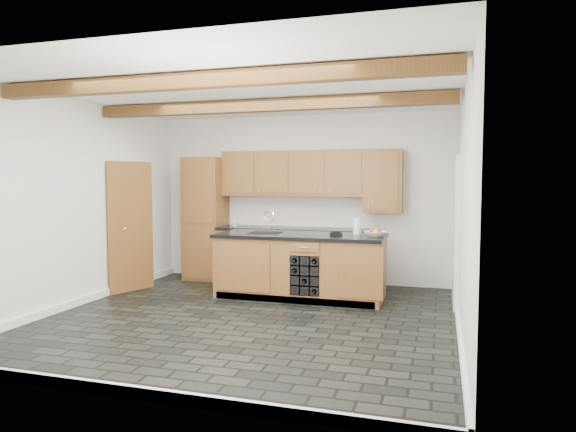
# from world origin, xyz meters

# --- Properties ---
(ground) EXTENTS (5.00, 5.00, 0.00)m
(ground) POSITION_xyz_m (0.00, 0.00, 0.00)
(ground) COLOR black
(ground) RESTS_ON ground
(room_shell) EXTENTS (5.01, 5.00, 5.00)m
(room_shell) POSITION_xyz_m (-0.09, 0.53, 1.53)
(room_shell) COLOR white
(room_shell) RESTS_ON ground
(back_cabinetry) EXTENTS (3.65, 0.62, 2.20)m
(back_cabinetry) POSITION_xyz_m (-0.38, 2.24, 0.98)
(back_cabinetry) COLOR brown
(back_cabinetry) RESTS_ON ground
(island) EXTENTS (2.48, 0.96, 0.93)m
(island) POSITION_xyz_m (0.31, 1.28, 0.46)
(island) COLOR brown
(island) RESTS_ON ground
(faucet) EXTENTS (0.45, 0.40, 0.34)m
(faucet) POSITION_xyz_m (-0.25, 1.33, 0.96)
(faucet) COLOR black
(faucet) RESTS_ON island
(kitchen_scale) EXTENTS (0.19, 0.15, 0.05)m
(kitchen_scale) POSITION_xyz_m (0.83, 1.27, 0.95)
(kitchen_scale) COLOR black
(kitchen_scale) RESTS_ON island
(fruit_bowl) EXTENTS (0.36, 0.36, 0.07)m
(fruit_bowl) POSITION_xyz_m (1.38, 1.30, 0.97)
(fruit_bowl) COLOR white
(fruit_bowl) RESTS_ON island
(fruit_cluster) EXTENTS (0.16, 0.17, 0.07)m
(fruit_cluster) POSITION_xyz_m (1.38, 1.30, 1.00)
(fruit_cluster) COLOR red
(fruit_cluster) RESTS_ON fruit_bowl
(paper_towel) EXTENTS (0.11, 0.11, 0.23)m
(paper_towel) POSITION_xyz_m (1.09, 1.52, 1.05)
(paper_towel) COLOR white
(paper_towel) RESTS_ON island
(mug) EXTENTS (0.11, 0.11, 0.09)m
(mug) POSITION_xyz_m (-1.10, 2.16, 0.97)
(mug) COLOR white
(mug) RESTS_ON back_cabinetry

